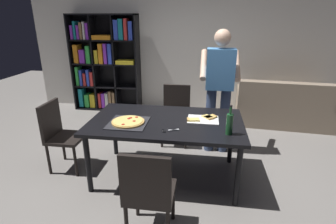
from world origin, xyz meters
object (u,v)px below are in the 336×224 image
(chair_far_side, at_px, (176,111))
(wine_bottle, at_px, (230,124))
(dining_table, at_px, (166,125))
(couch, at_px, (284,108))
(person_serving_pizza, at_px, (219,85))
(bookshelf, at_px, (103,63))
(chair_left_end, at_px, (60,132))
(chair_near_camera, at_px, (148,190))
(kitchen_scissors, at_px, (167,130))
(pepperoni_pizza_on_tray, at_px, (128,122))

(chair_far_side, height_order, wine_bottle, wine_bottle)
(dining_table, xyz_separation_m, wine_bottle, (0.70, -0.28, 0.18))
(couch, relative_size, wine_bottle, 5.58)
(dining_table, bearing_deg, person_serving_pizza, 51.46)
(chair_far_side, relative_size, couch, 0.51)
(couch, bearing_deg, bookshelf, 173.80)
(dining_table, height_order, bookshelf, bookshelf)
(dining_table, height_order, chair_left_end, chair_left_end)
(bookshelf, distance_m, wine_bottle, 3.57)
(chair_left_end, height_order, couch, chair_left_end)
(chair_near_camera, distance_m, kitchen_scissors, 0.76)
(chair_left_end, bearing_deg, bookshelf, 97.20)
(chair_near_camera, height_order, pepperoni_pizza_on_tray, chair_near_camera)
(dining_table, distance_m, wine_bottle, 0.78)
(chair_near_camera, bearing_deg, chair_far_side, 90.00)
(chair_far_side, height_order, kitchen_scissors, chair_far_side)
(chair_left_end, distance_m, wine_bottle, 2.13)
(chair_far_side, bearing_deg, chair_left_end, -143.77)
(bookshelf, distance_m, pepperoni_pizza_on_tray, 2.83)
(bookshelf, bearing_deg, person_serving_pizza, -34.48)
(chair_near_camera, xyz_separation_m, chair_far_side, (0.00, 2.02, 0.00))
(couch, bearing_deg, kitchen_scissors, -128.82)
(chair_left_end, relative_size, wine_bottle, 2.85)
(chair_near_camera, distance_m, couch, 3.55)
(couch, xyz_separation_m, bookshelf, (-3.57, 0.39, 0.69))
(kitchen_scissors, bearing_deg, bookshelf, 123.00)
(dining_table, xyz_separation_m, kitchen_scissors, (0.06, -0.30, 0.07))
(chair_left_end, relative_size, person_serving_pizza, 0.51)
(dining_table, relative_size, chair_left_end, 1.98)
(chair_near_camera, relative_size, pepperoni_pizza_on_tray, 2.07)
(dining_table, height_order, chair_far_side, chair_far_side)
(chair_far_side, relative_size, person_serving_pizza, 0.51)
(wine_bottle, bearing_deg, couch, 62.26)
(chair_left_end, height_order, kitchen_scissors, chair_left_end)
(chair_near_camera, height_order, kitchen_scissors, chair_near_camera)
(dining_table, xyz_separation_m, chair_near_camera, (-0.00, -1.01, -0.17))
(chair_near_camera, relative_size, bookshelf, 0.46)
(dining_table, distance_m, person_serving_pizza, 1.06)
(bookshelf, relative_size, pepperoni_pizza_on_tray, 4.49)
(couch, bearing_deg, wine_bottle, -117.74)
(chair_left_end, bearing_deg, kitchen_scissors, -11.71)
(chair_near_camera, distance_m, chair_far_side, 2.02)
(couch, height_order, pepperoni_pizza_on_tray, couch)
(bookshelf, relative_size, person_serving_pizza, 1.11)
(bookshelf, bearing_deg, chair_left_end, -82.80)
(dining_table, bearing_deg, chair_left_end, 180.00)
(dining_table, distance_m, couch, 2.77)
(dining_table, relative_size, bookshelf, 0.92)
(person_serving_pizza, height_order, wine_bottle, person_serving_pizza)
(chair_far_side, bearing_deg, pepperoni_pizza_on_tray, -109.75)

